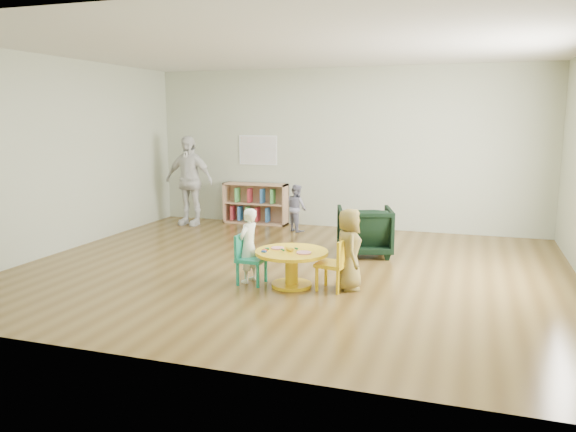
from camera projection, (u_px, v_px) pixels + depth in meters
The scene contains 11 objects.
room at pixel (292, 122), 6.97m from camera, with size 7.10×7.00×2.80m.
activity_table at pixel (291, 262), 6.51m from camera, with size 0.85×0.85×0.47m.
kid_chair_left at pixel (248, 257), 6.62m from camera, with size 0.32×0.32×0.59m.
kid_chair_right at pixel (335, 263), 6.35m from camera, with size 0.37×0.37×0.60m.
bookshelf at pixel (255, 204), 10.41m from camera, with size 1.20×0.30×0.75m.
alphabet_poster at pixel (258, 150), 10.35m from camera, with size 0.74×0.01×0.54m.
armchair at pixel (364, 231), 8.00m from camera, with size 0.75×0.77×0.70m, color black.
child_left at pixel (248, 245), 6.67m from camera, with size 0.32×0.21×0.89m, color white.
child_right at pixel (349, 249), 6.36m from camera, with size 0.46×0.30×0.94m, color gold.
toddler at pixel (297, 208), 9.66m from camera, with size 0.40×0.31×0.81m, color #1A1A42.
adult_caretaker at pixel (189, 181), 10.19m from camera, with size 0.95×0.40×1.63m, color white.
Camera 1 is at (2.17, -6.73, 1.95)m, focal length 35.00 mm.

